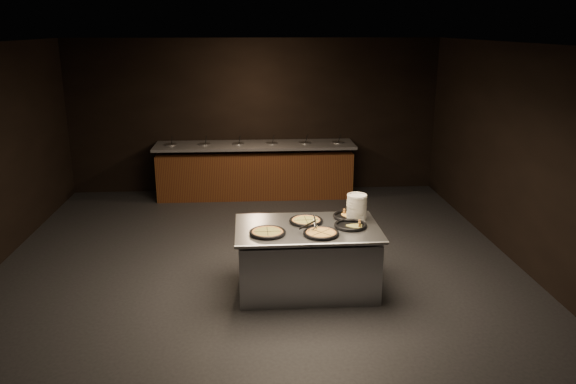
% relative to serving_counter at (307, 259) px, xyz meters
% --- Properties ---
extents(room, '(7.02, 8.02, 2.92)m').
position_rel_serving_counter_xyz_m(room, '(-0.58, 0.43, 1.06)').
color(room, black).
rests_on(room, ground).
extents(salad_bar, '(3.70, 0.83, 1.18)m').
position_rel_serving_counter_xyz_m(salad_bar, '(-0.58, 3.99, 0.05)').
color(salad_bar, '#523113').
rests_on(salad_bar, ground).
extents(serving_counter, '(1.72, 1.11, 0.82)m').
position_rel_serving_counter_xyz_m(serving_counter, '(0.00, 0.00, 0.00)').
color(serving_counter, silver).
rests_on(serving_counter, ground).
extents(plate_stack, '(0.25, 0.25, 0.31)m').
position_rel_serving_counter_xyz_m(plate_stack, '(0.63, 0.24, 0.58)').
color(plate_stack, white).
rests_on(plate_stack, serving_counter).
extents(pan_veggie_whole, '(0.42, 0.42, 0.04)m').
position_rel_serving_counter_xyz_m(pan_veggie_whole, '(-0.48, -0.21, 0.44)').
color(pan_veggie_whole, black).
rests_on(pan_veggie_whole, serving_counter).
extents(pan_cheese_whole, '(0.41, 0.41, 0.04)m').
position_rel_serving_counter_xyz_m(pan_cheese_whole, '(0.00, 0.16, 0.44)').
color(pan_cheese_whole, black).
rests_on(pan_cheese_whole, serving_counter).
extents(pan_cheese_slices_a, '(0.40, 0.40, 0.04)m').
position_rel_serving_counter_xyz_m(pan_cheese_slices_a, '(0.55, 0.30, 0.44)').
color(pan_cheese_slices_a, black).
rests_on(pan_cheese_slices_a, serving_counter).
extents(pan_cheese_slices_b, '(0.41, 0.41, 0.04)m').
position_rel_serving_counter_xyz_m(pan_cheese_slices_b, '(0.13, -0.28, 0.44)').
color(pan_cheese_slices_b, black).
rests_on(pan_cheese_slices_b, serving_counter).
extents(pan_veggie_slices, '(0.39, 0.39, 0.04)m').
position_rel_serving_counter_xyz_m(pan_veggie_slices, '(0.51, -0.03, 0.44)').
color(pan_veggie_slices, black).
rests_on(pan_veggie_slices, serving_counter).
extents(server_left, '(0.09, 0.29, 0.14)m').
position_rel_serving_counter_xyz_m(server_left, '(0.08, -0.03, 0.49)').
color(server_left, silver).
rests_on(server_left, serving_counter).
extents(server_right, '(0.31, 0.09, 0.15)m').
position_rel_serving_counter_xyz_m(server_right, '(0.03, -0.20, 0.49)').
color(server_right, silver).
rests_on(server_right, serving_counter).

